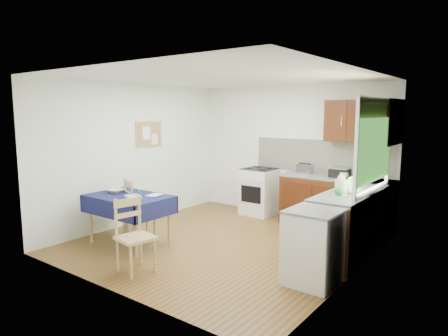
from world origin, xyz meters
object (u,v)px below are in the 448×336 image
Objects in this scene: toaster at (305,169)px; dish_rack at (354,190)px; chair_far at (137,207)px; sandwich_press at (340,172)px; kettle at (341,186)px; chair_near at (134,233)px; dining_table at (129,202)px.

toaster is 1.63m from dish_rack.
chair_far is 3.60× the size of toaster.
chair_far is 3.12× the size of sandwich_press.
kettle reaches higher than toaster.
dish_rack reaches higher than chair_near.
dining_table is at bearing 63.48° from chair_near.
chair_far is at bearing -112.12° from toaster.
toaster reaches higher than dining_table.
kettle is at bearing -111.76° from dish_rack.
dining_table is 1.34× the size of chair_near.
toaster is at bearing -104.22° from chair_far.
sandwich_press is at bearing 111.41° from kettle.
chair_near is 3.51× the size of toaster.
kettle is (2.79, 1.30, 0.37)m from dining_table.
chair_far is 1.03× the size of chair_near.
sandwich_press is (0.63, 0.04, -0.01)m from toaster.
chair_far is 2.04× the size of dish_rack.
toaster is (1.76, 2.37, 0.49)m from chair_far.
dining_table is 3.29m from dish_rack.
dish_rack is at bearing -25.71° from toaster.
dish_rack is 1.71× the size of kettle.
sandwich_press is (2.25, 2.69, 0.34)m from dining_table.
sandwich_press reaches higher than dining_table.
dish_rack is at bearing -30.98° from chair_near.
sandwich_press is 1.12× the size of kettle.
chair_far is at bearing -164.27° from dish_rack.
sandwich_press is at bearing 18.16° from toaster.
kettle reaches higher than chair_far.
dish_rack is (0.62, -1.09, -0.06)m from sandwich_press.
sandwich_press reaches higher than chair_far.
chair_far reaches higher than chair_near.
chair_near is at bearing -139.33° from dish_rack.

